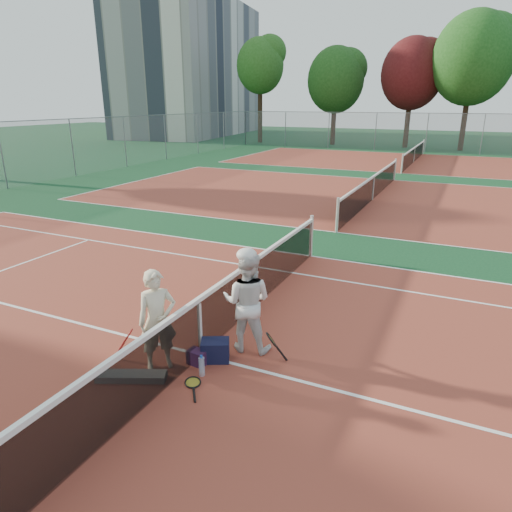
{
  "coord_description": "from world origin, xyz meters",
  "views": [
    {
      "loc": [
        3.52,
        -5.45,
        3.88
      ],
      "look_at": [
        0.0,
        2.09,
        1.05
      ],
      "focal_mm": 32.0,
      "sensor_mm": 36.0,
      "label": 1
    }
  ],
  "objects_px": {
    "net_main": "(200,327)",
    "apartment_block": "(192,69)",
    "player_a": "(157,320)",
    "sports_bag_navy": "(215,350)",
    "racket_black_held": "(271,348)",
    "water_bottle": "(202,367)",
    "player_b": "(247,302)",
    "sports_bag_purple": "(197,357)",
    "racket_spare": "(193,382)",
    "racket_red": "(129,345)"
  },
  "relations": [
    {
      "from": "sports_bag_purple",
      "to": "racket_spare",
      "type": "bearing_deg",
      "value": -65.71
    },
    {
      "from": "racket_red",
      "to": "racket_spare",
      "type": "relative_size",
      "value": 0.87
    },
    {
      "from": "sports_bag_purple",
      "to": "sports_bag_navy",
      "type": "bearing_deg",
      "value": 48.05
    },
    {
      "from": "apartment_block",
      "to": "sports_bag_navy",
      "type": "distance_m",
      "value": 52.83
    },
    {
      "from": "racket_spare",
      "to": "racket_black_held",
      "type": "bearing_deg",
      "value": -75.52
    },
    {
      "from": "racket_red",
      "to": "racket_black_held",
      "type": "distance_m",
      "value": 2.24
    },
    {
      "from": "player_a",
      "to": "sports_bag_purple",
      "type": "bearing_deg",
      "value": -15.35
    },
    {
      "from": "player_a",
      "to": "racket_black_held",
      "type": "distance_m",
      "value": 1.79
    },
    {
      "from": "net_main",
      "to": "apartment_block",
      "type": "distance_m",
      "value": 52.62
    },
    {
      "from": "net_main",
      "to": "apartment_block",
      "type": "bearing_deg",
      "value": 122.47
    },
    {
      "from": "player_b",
      "to": "sports_bag_purple",
      "type": "distance_m",
      "value": 1.16
    },
    {
      "from": "player_b",
      "to": "sports_bag_purple",
      "type": "height_order",
      "value": "player_b"
    },
    {
      "from": "player_a",
      "to": "sports_bag_navy",
      "type": "distance_m",
      "value": 1.05
    },
    {
      "from": "apartment_block",
      "to": "sports_bag_purple",
      "type": "distance_m",
      "value": 52.91
    },
    {
      "from": "player_b",
      "to": "racket_spare",
      "type": "distance_m",
      "value": 1.51
    },
    {
      "from": "net_main",
      "to": "sports_bag_purple",
      "type": "height_order",
      "value": "net_main"
    },
    {
      "from": "racket_spare",
      "to": "sports_bag_purple",
      "type": "height_order",
      "value": "sports_bag_purple"
    },
    {
      "from": "racket_black_held",
      "to": "sports_bag_purple",
      "type": "relative_size",
      "value": 1.79
    },
    {
      "from": "racket_red",
      "to": "sports_bag_purple",
      "type": "height_order",
      "value": "racket_red"
    },
    {
      "from": "apartment_block",
      "to": "player_b",
      "type": "distance_m",
      "value": 52.44
    },
    {
      "from": "player_a",
      "to": "racket_black_held",
      "type": "height_order",
      "value": "player_a"
    },
    {
      "from": "racket_red",
      "to": "water_bottle",
      "type": "xyz_separation_m",
      "value": [
        1.27,
        0.1,
        -0.11
      ]
    },
    {
      "from": "apartment_block",
      "to": "racket_red",
      "type": "distance_m",
      "value": 52.63
    },
    {
      "from": "sports_bag_purple",
      "to": "apartment_block",
      "type": "bearing_deg",
      "value": 122.41
    },
    {
      "from": "net_main",
      "to": "racket_spare",
      "type": "distance_m",
      "value": 0.91
    },
    {
      "from": "racket_black_held",
      "to": "sports_bag_navy",
      "type": "bearing_deg",
      "value": -16.69
    },
    {
      "from": "player_a",
      "to": "racket_spare",
      "type": "bearing_deg",
      "value": -61.55
    },
    {
      "from": "apartment_block",
      "to": "racket_spare",
      "type": "bearing_deg",
      "value": -57.67
    },
    {
      "from": "racket_black_held",
      "to": "racket_spare",
      "type": "relative_size",
      "value": 0.87
    },
    {
      "from": "player_a",
      "to": "racket_black_held",
      "type": "relative_size",
      "value": 3.03
    },
    {
      "from": "racket_red",
      "to": "water_bottle",
      "type": "height_order",
      "value": "racket_red"
    },
    {
      "from": "apartment_block",
      "to": "player_a",
      "type": "height_order",
      "value": "apartment_block"
    },
    {
      "from": "apartment_block",
      "to": "sports_bag_navy",
      "type": "height_order",
      "value": "apartment_block"
    },
    {
      "from": "apartment_block",
      "to": "player_a",
      "type": "bearing_deg",
      "value": -58.21
    },
    {
      "from": "racket_black_held",
      "to": "sports_bag_navy",
      "type": "height_order",
      "value": "racket_black_held"
    },
    {
      "from": "player_a",
      "to": "sports_bag_navy",
      "type": "bearing_deg",
      "value": -10.01
    },
    {
      "from": "net_main",
      "to": "racket_spare",
      "type": "xyz_separation_m",
      "value": [
        0.29,
        -0.71,
        -0.49
      ]
    },
    {
      "from": "apartment_block",
      "to": "sports_bag_navy",
      "type": "relative_size",
      "value": 50.55
    },
    {
      "from": "sports_bag_navy",
      "to": "sports_bag_purple",
      "type": "height_order",
      "value": "sports_bag_navy"
    },
    {
      "from": "racket_red",
      "to": "racket_black_held",
      "type": "relative_size",
      "value": 1.0
    },
    {
      "from": "player_b",
      "to": "racket_black_held",
      "type": "relative_size",
      "value": 3.21
    },
    {
      "from": "sports_bag_purple",
      "to": "water_bottle",
      "type": "relative_size",
      "value": 0.97
    },
    {
      "from": "racket_black_held",
      "to": "water_bottle",
      "type": "distance_m",
      "value": 1.11
    },
    {
      "from": "player_a",
      "to": "racket_black_held",
      "type": "xyz_separation_m",
      "value": [
        1.5,
        0.82,
        -0.53
      ]
    },
    {
      "from": "racket_red",
      "to": "sports_bag_purple",
      "type": "relative_size",
      "value": 1.79
    },
    {
      "from": "net_main",
      "to": "racket_red",
      "type": "bearing_deg",
      "value": -149.28
    },
    {
      "from": "sports_bag_navy",
      "to": "sports_bag_purple",
      "type": "bearing_deg",
      "value": -131.95
    },
    {
      "from": "net_main",
      "to": "sports_bag_navy",
      "type": "height_order",
      "value": "net_main"
    },
    {
      "from": "player_b",
      "to": "racket_spare",
      "type": "xyz_separation_m",
      "value": [
        -0.28,
        -1.24,
        -0.82
      ]
    },
    {
      "from": "player_a",
      "to": "racket_red",
      "type": "bearing_deg",
      "value": 135.78
    }
  ]
}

